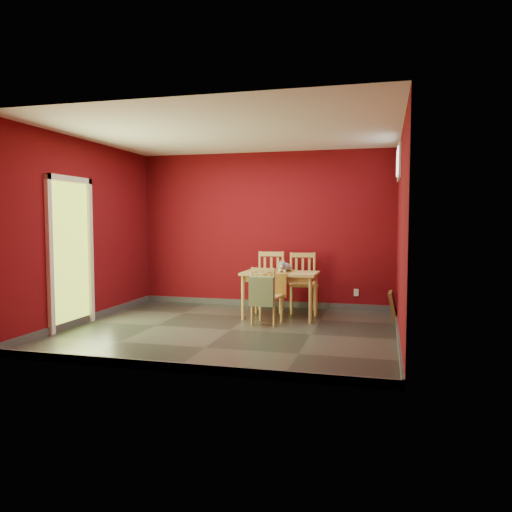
% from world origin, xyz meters
% --- Properties ---
extents(ground, '(4.50, 4.50, 0.00)m').
position_xyz_m(ground, '(0.00, 0.00, 0.00)').
color(ground, '#2D342D').
rests_on(ground, ground).
extents(room_shell, '(4.50, 4.50, 4.50)m').
position_xyz_m(room_shell, '(0.00, 0.00, 0.05)').
color(room_shell, '#5D090F').
rests_on(room_shell, ground).
extents(doorway, '(0.06, 1.01, 2.13)m').
position_xyz_m(doorway, '(-2.23, -0.40, 1.12)').
color(doorway, '#B7D838').
rests_on(doorway, ground).
extents(window, '(0.05, 0.90, 0.50)m').
position_xyz_m(window, '(2.23, 1.00, 2.35)').
color(window, white).
rests_on(window, room_shell).
extents(outlet_plate, '(0.08, 0.02, 0.12)m').
position_xyz_m(outlet_plate, '(1.60, 1.99, 0.30)').
color(outlet_plate, silver).
rests_on(outlet_plate, room_shell).
extents(dining_table, '(1.15, 0.68, 0.72)m').
position_xyz_m(dining_table, '(0.49, 1.00, 0.63)').
color(dining_table, tan).
rests_on(dining_table, ground).
extents(table_runner, '(0.34, 0.70, 0.35)m').
position_xyz_m(table_runner, '(0.49, 0.88, 0.66)').
color(table_runner, olive).
rests_on(table_runner, dining_table).
extents(chair_far_left, '(0.51, 0.51, 0.99)m').
position_xyz_m(chair_far_left, '(0.21, 1.55, 0.51)').
color(chair_far_left, tan).
rests_on(chair_far_left, ground).
extents(chair_far_right, '(0.54, 0.54, 0.98)m').
position_xyz_m(chair_far_right, '(0.75, 1.61, 0.50)').
color(chair_far_right, tan).
rests_on(chair_far_right, ground).
extents(chair_near, '(0.44, 0.44, 0.84)m').
position_xyz_m(chair_near, '(0.39, 0.48, 0.43)').
color(chair_near, tan).
rests_on(chair_near, ground).
extents(tote_bag, '(0.35, 0.20, 0.49)m').
position_xyz_m(tote_bag, '(0.38, 0.27, 0.51)').
color(tote_bag, '#73915D').
rests_on(tote_bag, chair_near).
extents(cat, '(0.25, 0.42, 0.20)m').
position_xyz_m(cat, '(0.55, 1.06, 0.82)').
color(cat, slate).
rests_on(cat, table_runner).
extents(picture_frame, '(0.16, 0.44, 0.43)m').
position_xyz_m(picture_frame, '(2.19, 1.29, 0.22)').
color(picture_frame, brown).
rests_on(picture_frame, ground).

